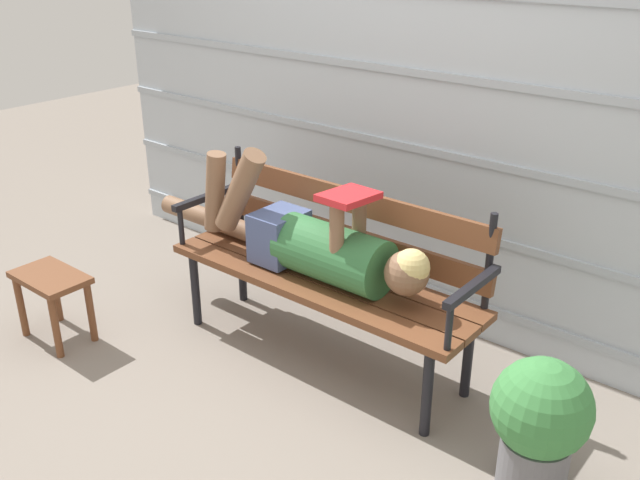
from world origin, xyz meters
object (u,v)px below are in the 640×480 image
park_bench (329,262)px  potted_plant (539,421)px  footstool (52,289)px  reclining_person (309,241)px

park_bench → potted_plant: bearing=-12.1°
park_bench → potted_plant: park_bench is taller
footstool → reclining_person: bearing=33.4°
reclining_person → potted_plant: bearing=-8.5°
footstool → potted_plant: (2.29, 0.52, 0.03)m
reclining_person → footstool: bearing=-146.6°
reclining_person → potted_plant: 1.27m
park_bench → potted_plant: 1.20m
reclining_person → park_bench: bearing=46.8°
reclining_person → footstool: reclining_person is taller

